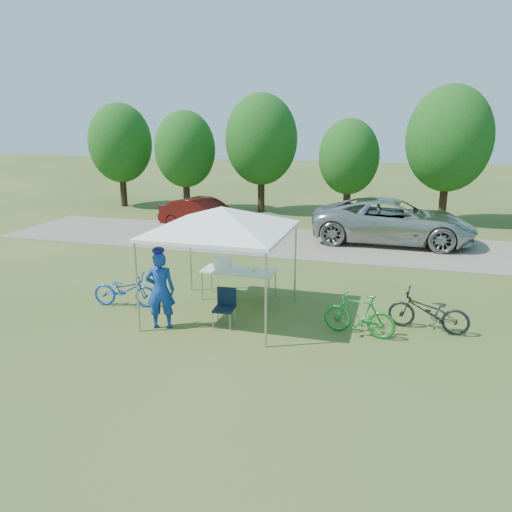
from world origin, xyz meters
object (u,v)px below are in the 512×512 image
Objects in this scene: bike_blue at (125,290)px; bike_green at (359,315)px; cyclist at (160,290)px; folding_chair at (225,304)px; folding_table at (239,272)px; minivan at (393,221)px; bike_dark at (428,311)px; sedan at (204,214)px; cooler at (223,263)px.

bike_green reaches higher than bike_blue.
bike_blue is at bearing -52.77° from cyclist.
folding_chair is 1.53m from cyclist.
minivan is (3.83, 7.83, 0.12)m from folding_table.
folding_chair is at bearing -82.01° from folding_table.
bike_dark is at bearing -173.03° from minivan.
bike_dark is 8.74m from minivan.
folding_table is 3.67m from bike_green.
sedan is (-4.19, 7.93, -0.05)m from folding_table.
bike_green is at bearing -124.62° from sedan.
sedan is at bearing 110.60° from folding_chair.
bike_green is 0.39× the size of sedan.
bike_dark is (7.50, 0.51, 0.03)m from bike_blue.
cooler is 5.38m from bike_dark.
bike_dark reaches higher than folding_chair.
bike_blue is 0.27× the size of minivan.
bike_dark is at bearing -117.32° from sedan.
minivan reaches higher than sedan.
bike_dark reaches higher than bike_blue.
minivan is 8.02m from sedan.
sedan is (-3.06, 10.29, -0.20)m from cyclist.
minivan reaches higher than bike_dark.
bike_green reaches higher than folding_chair.
bike_blue is at bearing 145.09° from minivan.
bike_green is at bearing -99.96° from bike_blue.
folding_table is at bearing -91.08° from bike_dark.
cooler is at bearing -137.94° from sedan.
bike_blue is at bearing 166.96° from folding_chair.
cyclist is 11.33m from minivan.
bike_green is 0.26× the size of minivan.
bike_dark is at bearing 8.17° from folding_chair.
folding_table is at bearing -135.29° from sedan.
bike_green is (4.46, 0.84, -0.42)m from cyclist.
cyclist reaches higher than minivan.
bike_green reaches higher than folding_table.
bike_dark is at bearing -9.02° from cooler.
folding_chair is at bearing -74.51° from bike_green.
bike_blue is at bearing -81.70° from bike_green.
folding_table is 0.47× the size of sedan.
cooler is 0.25× the size of bike_dark.
sedan reaches higher than bike_blue.
cyclist reaches higher than folding_chair.
cyclist is (-1.38, -0.54, 0.38)m from folding_chair.
bike_green is 1.65m from bike_dark.
sedan is at bearing 89.64° from minivan.
sedan is at bearing 115.20° from cooler.
minivan is 1.48× the size of sedan.
cyclist is 1.08× the size of bike_blue.
folding_chair is (0.26, -1.82, -0.23)m from folding_table.
cooler is 0.11× the size of sedan.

